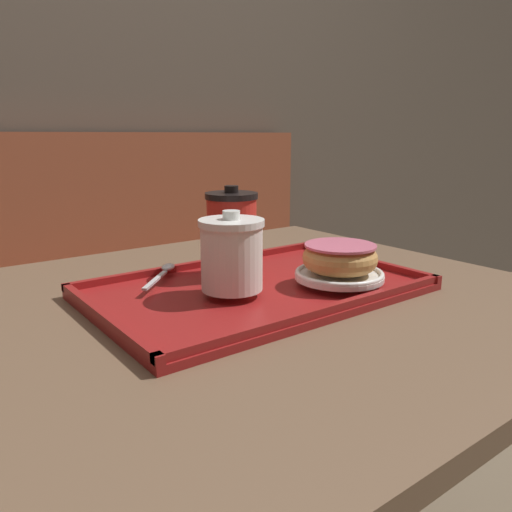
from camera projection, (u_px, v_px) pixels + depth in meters
name	position (u px, v px, depth m)	size (l,w,h in m)	color
wall_behind	(34.00, 66.00, 1.55)	(8.00, 0.05, 2.40)	brown
booth_bench	(103.00, 349.00, 1.62)	(1.77, 0.44, 1.00)	brown
cafe_table	(240.00, 392.00, 0.85)	(1.01, 0.88, 0.73)	brown
serving_tray	(256.00, 289.00, 0.83)	(0.53, 0.34, 0.02)	maroon
coffee_cup_front	(232.00, 254.00, 0.76)	(0.10, 0.10, 0.12)	white
coffee_cup_rear	(232.00, 231.00, 0.87)	(0.09, 0.09, 0.15)	red
plate_with_chocolate_donut	(339.00, 275.00, 0.83)	(0.15, 0.15, 0.01)	white
donut_chocolate_glazed	(340.00, 257.00, 0.82)	(0.12, 0.12, 0.04)	tan
spoon	(165.00, 270.00, 0.86)	(0.11, 0.11, 0.01)	silver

